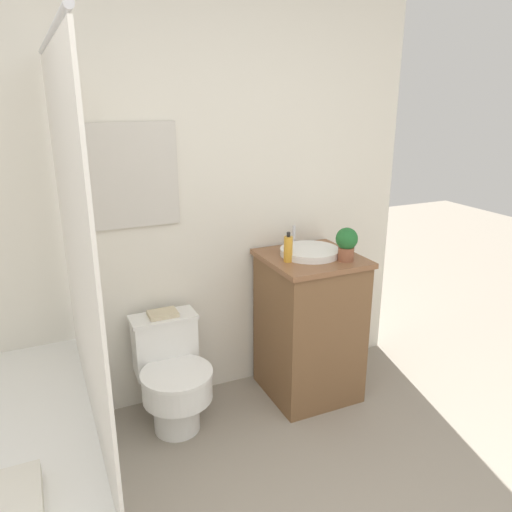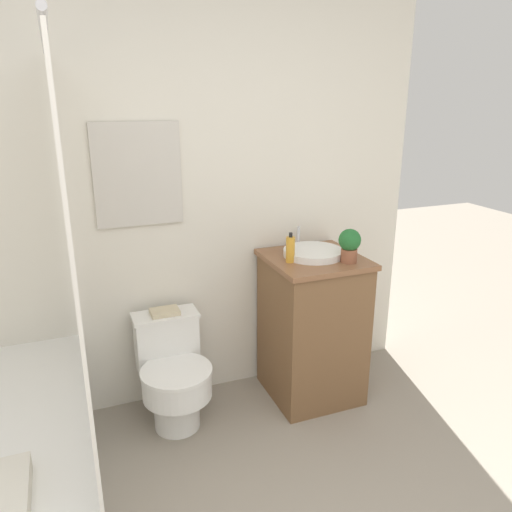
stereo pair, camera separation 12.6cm
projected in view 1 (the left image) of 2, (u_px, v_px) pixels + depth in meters
name	position (u px, v px, depth m)	size (l,w,h in m)	color
wall_back	(156.00, 197.00, 2.73)	(3.17, 0.07, 2.50)	silver
shower_area	(31.00, 474.00, 2.04)	(0.60, 1.52, 1.98)	white
toilet	(173.00, 376.00, 2.75)	(0.39, 0.52, 0.61)	white
vanity	(309.00, 326.00, 3.03)	(0.54, 0.55, 0.89)	brown
sink	(310.00, 252.00, 2.91)	(0.35, 0.38, 0.13)	white
soap_bottle	(288.00, 249.00, 2.78)	(0.05, 0.05, 0.17)	gold
potted_plant	(347.00, 242.00, 2.78)	(0.12, 0.12, 0.19)	brown
book_on_tank	(163.00, 314.00, 2.77)	(0.16, 0.12, 0.02)	beige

